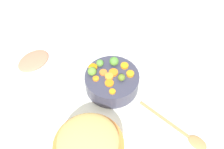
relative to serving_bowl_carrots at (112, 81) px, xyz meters
The scene contains 19 objects.
tabletop 0.07m from the serving_bowl_carrots, 84.43° to the left, with size 2.40×2.40×0.02m, color white.
serving_bowl_carrots is the anchor object (origin of this frame).
stuffing_mound 0.37m from the serving_bowl_carrots, 100.12° to the right, with size 0.20×0.20×0.06m, color tan.
carrot_slice_0 0.11m from the serving_bowl_carrots, 153.81° to the left, with size 0.04×0.04×0.01m, color orange.
carrot_slice_1 0.09m from the serving_bowl_carrots, 44.90° to the left, with size 0.03×0.03×0.01m, color orange.
carrot_slice_2 0.09m from the serving_bowl_carrots, 85.68° to the right, with size 0.03×0.03×0.01m, color orange.
carrot_slice_3 0.09m from the serving_bowl_carrots, ahead, with size 0.03×0.03×0.01m, color orange.
carrot_slice_4 0.05m from the serving_bowl_carrots, 145.76° to the right, with size 0.04×0.04×0.01m, color orange.
carrot_slice_5 0.06m from the serving_bowl_carrots, 159.51° to the left, with size 0.03×0.03×0.01m, color orange.
carrot_slice_6 0.08m from the serving_bowl_carrots, 163.18° to the right, with size 0.03×0.03×0.01m, color orange.
carrot_slice_7 0.05m from the serving_bowl_carrots, 62.60° to the left, with size 0.04×0.04×0.01m, color orange.
carrot_slice_8 0.06m from the serving_bowl_carrots, 102.96° to the right, with size 0.04×0.04×0.01m, color orange.
brussels_sprout_0 0.07m from the serving_bowl_carrots, 24.15° to the right, with size 0.03×0.03×0.03m, color #576D24.
brussels_sprout_1 0.09m from the serving_bowl_carrots, 87.46° to the left, with size 0.04×0.04×0.04m, color #4A8333.
brussels_sprout_2 0.10m from the serving_bowl_carrots, behind, with size 0.04×0.04×0.04m, color #588832.
brussels_sprout_3 0.09m from the serving_bowl_carrots, 136.92° to the left, with size 0.03×0.03×0.03m, color #508738.
wooden_spoon 0.38m from the serving_bowl_carrots, 36.51° to the right, with size 0.26×0.22×0.01m.
ham_plate 0.41m from the serving_bowl_carrots, 166.63° to the left, with size 0.25×0.25×0.01m, color white.
ham_slice_main 0.40m from the serving_bowl_carrots, 162.76° to the left, with size 0.16×0.12×0.02m, color #CE755B.
Camera 1 is at (0.03, -0.75, 0.97)m, focal length 41.65 mm.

